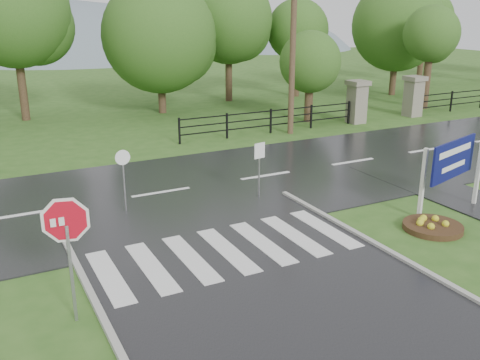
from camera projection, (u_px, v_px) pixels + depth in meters
main_road at (161, 194)px, 17.72m from camera, size 90.00×8.00×0.04m
crosswalk at (227, 250)px, 13.48m from camera, size 6.50×2.80×0.02m
pillar_west at (357, 101)px, 28.11m from camera, size 1.00×1.00×2.24m
pillar_east at (413, 95)px, 29.86m from camera, size 1.00×1.00×2.24m
fence_west at (271, 119)px, 25.95m from camera, size 9.58×0.08×1.20m
hills at (52, 177)px, 70.49m from camera, size 102.00×48.00×48.00m
treeline at (95, 117)px, 29.97m from camera, size 83.20×5.20×10.00m
stop_sign at (67, 232)px, 9.98m from camera, size 1.19×0.30×2.74m
estate_billboard at (453, 163)px, 15.75m from camera, size 2.45×0.78×2.21m
flower_bed at (433, 226)px, 14.82m from camera, size 1.63×1.63×0.33m
reg_sign_small at (259, 159)px, 16.88m from camera, size 0.41×0.09×1.84m
reg_sign_round at (124, 173)px, 15.71m from camera, size 0.45×0.07×1.95m
utility_pole_east at (293, 44)px, 24.80m from camera, size 1.47×0.41×8.34m
entrance_tree_left at (310, 62)px, 27.88m from camera, size 3.22×3.22×4.77m
entrance_tree_right at (431, 35)px, 31.22m from camera, size 3.26×3.26×6.03m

